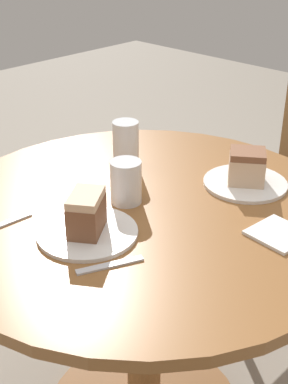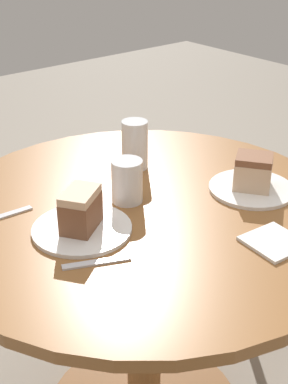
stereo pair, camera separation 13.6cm
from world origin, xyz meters
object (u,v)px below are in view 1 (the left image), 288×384
object	(u,v)px
glass_lemonade	(126,148)
plate_far	(245,183)
glass_water	(126,184)
plate_near	(87,232)
cake_slice_near	(86,213)
cake_slice_far	(247,166)

from	to	relation	value
glass_lemonade	plate_far	bearing A→B (deg)	25.84
plate_far	glass_water	bearing A→B (deg)	-119.54
plate_far	glass_water	xyz separation A→B (m)	(-0.17, -0.30, 0.05)
plate_near	glass_water	size ratio (longest dim) A/B	2.08
cake_slice_near	plate_far	bearing A→B (deg)	75.67
plate_near	glass_lemonade	world-z (taller)	glass_lemonade
cake_slice_near	glass_lemonade	distance (m)	0.38
glass_lemonade	glass_water	xyz separation A→B (m)	(0.15, -0.14, -0.01)
cake_slice_near	cake_slice_far	world-z (taller)	cake_slice_near
plate_near	cake_slice_near	xyz separation A→B (m)	(0.00, -0.00, 0.05)
plate_near	plate_far	world-z (taller)	same
glass_water	cake_slice_near	bearing A→B (deg)	-74.80
cake_slice_near	glass_water	distance (m)	0.18
plate_near	glass_water	xyz separation A→B (m)	(-0.05, 0.18, 0.05)
cake_slice_near	glass_lemonade	bearing A→B (deg)	121.49
cake_slice_far	cake_slice_near	bearing A→B (deg)	-104.33
glass_lemonade	glass_water	world-z (taller)	glass_lemonade
plate_far	cake_slice_near	bearing A→B (deg)	-104.33
plate_far	cake_slice_far	world-z (taller)	cake_slice_far
glass_lemonade	glass_water	distance (m)	0.21
plate_far	glass_lemonade	xyz separation A→B (m)	(-0.32, -0.15, 0.06)
cake_slice_far	glass_water	size ratio (longest dim) A/B	1.12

